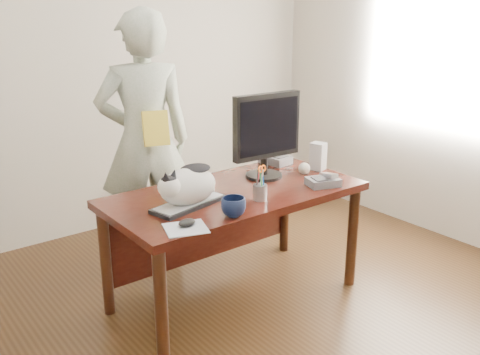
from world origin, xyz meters
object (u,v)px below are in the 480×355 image
at_px(coffee_mug, 234,207).
at_px(baseball, 304,168).
at_px(calculator, 276,159).
at_px(speaker, 318,156).
at_px(cat, 187,185).
at_px(monitor, 267,131).
at_px(phone, 324,181).
at_px(desk, 228,209).
at_px(keyboard, 189,204).
at_px(mouse, 187,223).
at_px(pen_cup, 260,190).
at_px(person, 145,142).
at_px(book_stack, 189,177).

xyz_separation_m(coffee_mug, baseball, (0.84, 0.31, -0.01)).
bearing_deg(calculator, speaker, -73.99).
relative_size(cat, baseball, 5.50).
relative_size(monitor, coffee_mug, 4.15).
relative_size(monitor, calculator, 2.49).
height_order(phone, speaker, speaker).
height_order(coffee_mug, calculator, coffee_mug).
distance_m(desk, baseball, 0.62).
relative_size(desk, keyboard, 3.28).
distance_m(monitor, mouse, 0.99).
bearing_deg(desk, pen_cup, -85.48).
relative_size(desk, phone, 6.82).
bearing_deg(baseball, mouse, -165.97).
height_order(mouse, baseball, baseball).
bearing_deg(keyboard, mouse, -136.71).
height_order(cat, speaker, cat).
distance_m(pen_cup, speaker, 0.75).
distance_m(desk, coffee_mug, 0.52).
height_order(keyboard, monitor, monitor).
bearing_deg(person, calculator, 163.69).
distance_m(mouse, calculator, 1.29).
relative_size(book_stack, person, 0.12).
relative_size(pen_cup, mouse, 1.89).
bearing_deg(book_stack, pen_cup, -87.77).
bearing_deg(keyboard, desk, 6.24).
distance_m(calculator, person, 0.95).
bearing_deg(phone, baseball, 93.06).
height_order(cat, calculator, cat).
distance_m(monitor, calculator, 0.46).
bearing_deg(calculator, desk, -167.58).
bearing_deg(monitor, cat, -165.86).
bearing_deg(keyboard, person, 64.76).
relative_size(phone, baseball, 2.88).
bearing_deg(monitor, book_stack, 155.42).
relative_size(desk, person, 0.87).
bearing_deg(speaker, calculator, 96.73).
height_order(pen_cup, speaker, pen_cup).
bearing_deg(coffee_mug, desk, 57.46).
xyz_separation_m(keyboard, speaker, (1.10, 0.05, 0.08)).
bearing_deg(desk, speaker, -5.50).
xyz_separation_m(pen_cup, book_stack, (-0.15, 0.54, -0.03)).
xyz_separation_m(desk, baseball, (0.58, -0.09, 0.19)).
distance_m(coffee_mug, book_stack, 0.66).
height_order(coffee_mug, person, person).
relative_size(pen_cup, phone, 0.90).
bearing_deg(monitor, calculator, 41.32).
height_order(calculator, person, person).
bearing_deg(pen_cup, book_stack, 105.73).
bearing_deg(phone, cat, -174.54).
bearing_deg(calculator, coffee_mug, -151.87).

